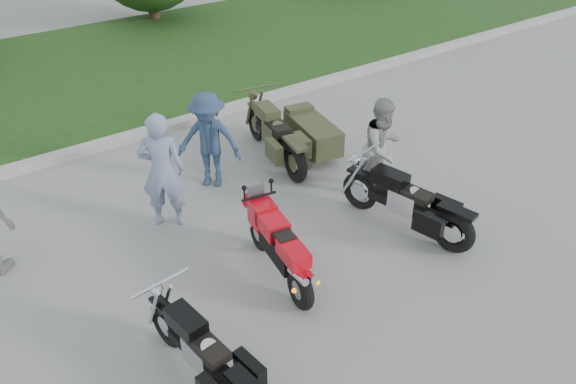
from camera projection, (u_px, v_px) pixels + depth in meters
ground at (304, 309)px, 7.55m from camera, size 80.00×80.00×0.00m
curb at (129, 137)px, 11.59m from camera, size 60.00×0.30×0.15m
grass_strip at (66, 77)px, 14.42m from camera, size 60.00×8.00×0.14m
sportbike_red at (279, 246)px, 7.79m from camera, size 0.57×1.97×0.94m
cruiser_left at (208, 360)px, 6.27m from camera, size 0.52×2.22×0.85m
cruiser_right at (410, 206)px, 8.77m from camera, size 0.75×2.38×0.93m
cruiser_sidecar at (298, 135)px, 10.82m from camera, size 1.49×2.52×0.97m
person_stripe at (162, 171)px, 8.68m from camera, size 0.85×0.78×1.95m
person_grey at (382, 148)px, 9.50m from camera, size 0.91×0.73×1.77m
person_denim at (209, 141)px, 9.73m from camera, size 1.27×1.27×1.76m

